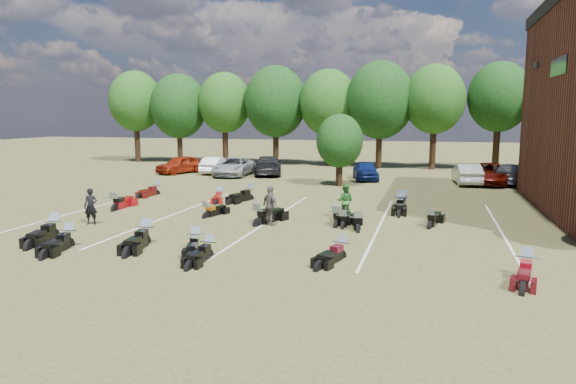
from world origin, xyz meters
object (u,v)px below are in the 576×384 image
(car_4, at_px, (365,170))
(person_green, at_px, (345,201))
(motorcycle_7, at_px, (115,211))
(person_grey, at_px, (270,206))
(person_black, at_px, (91,206))
(motorcycle_14, at_px, (156,195))
(motorcycle_3, at_px, (196,249))
(car_0, at_px, (180,164))
(motorcycle_0, at_px, (54,238))

(car_4, xyz_separation_m, person_green, (0.92, -15.01, 0.10))
(person_green, distance_m, motorcycle_7, 11.70)
(person_grey, bearing_deg, person_black, 51.95)
(person_green, height_order, motorcycle_14, person_green)
(motorcycle_3, bearing_deg, car_0, 99.79)
(car_4, xyz_separation_m, motorcycle_3, (-3.38, -22.03, -0.71))
(person_black, bearing_deg, person_grey, -2.74)
(motorcycle_0, bearing_deg, motorcycle_3, -12.70)
(person_black, xyz_separation_m, motorcycle_14, (-1.66, 8.47, -0.81))
(car_0, height_order, person_black, person_black)
(car_4, distance_m, person_green, 15.04)
(car_0, distance_m, motorcycle_3, 25.34)
(motorcycle_0, xyz_separation_m, motorcycle_3, (6.17, -0.05, 0.00))
(person_grey, xyz_separation_m, motorcycle_0, (-7.58, -4.51, -0.88))
(motorcycle_7, bearing_deg, person_green, -178.69)
(motorcycle_3, height_order, motorcycle_14, motorcycle_14)
(car_0, distance_m, person_black, 20.41)
(person_green, distance_m, motorcycle_3, 8.27)
(car_0, xyz_separation_m, motorcycle_7, (4.82, -16.40, -0.75))
(car_0, xyz_separation_m, person_grey, (13.53, -17.68, 0.14))
(car_0, height_order, person_grey, person_grey)
(motorcycle_0, height_order, motorcycle_14, motorcycle_0)
(person_grey, bearing_deg, motorcycle_3, 111.00)
(motorcycle_3, bearing_deg, motorcycle_0, 160.74)
(motorcycle_0, relative_size, motorcycle_14, 1.13)
(person_grey, xyz_separation_m, motorcycle_3, (-1.41, -4.56, -0.88))
(person_black, distance_m, person_grey, 8.00)
(car_0, xyz_separation_m, motorcycle_0, (5.95, -22.19, -0.75))
(person_grey, bearing_deg, car_4, -58.27)
(motorcycle_0, relative_size, motorcycle_3, 1.22)
(person_black, bearing_deg, car_0, 89.88)
(car_4, bearing_deg, motorcycle_14, -150.01)
(motorcycle_7, bearing_deg, person_grey, 167.18)
(car_4, relative_size, motorcycle_3, 2.09)
(car_4, height_order, motorcycle_3, car_4)
(car_4, bearing_deg, person_green, -100.22)
(person_green, bearing_deg, car_0, -39.36)
(car_4, height_order, motorcycle_7, car_4)
(car_4, xyz_separation_m, motorcycle_14, (-11.40, -10.91, -0.71))
(car_4, relative_size, motorcycle_14, 1.94)
(motorcycle_7, distance_m, motorcycle_14, 5.34)
(motorcycle_14, bearing_deg, motorcycle_7, -75.08)
(person_black, relative_size, motorcycle_3, 0.81)
(person_black, height_order, motorcycle_7, person_black)
(car_0, xyz_separation_m, motorcycle_14, (4.10, -11.12, -0.75))
(person_green, distance_m, person_grey, 3.80)
(motorcycle_0, relative_size, motorcycle_7, 1.01)
(car_4, height_order, person_green, person_green)
(person_black, bearing_deg, motorcycle_0, -102.45)
(car_0, height_order, person_green, person_green)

